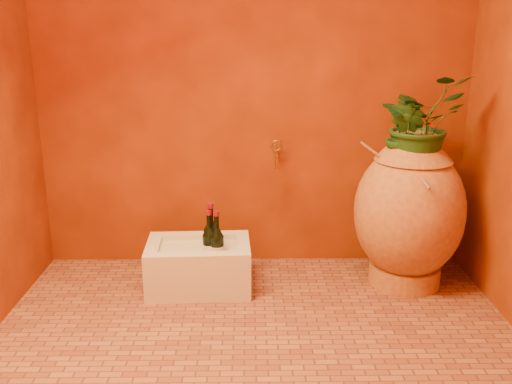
{
  "coord_description": "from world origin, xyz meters",
  "views": [
    {
      "loc": [
        -0.03,
        -2.31,
        1.4
      ],
      "look_at": [
        0.01,
        0.35,
        0.63
      ],
      "focal_mm": 40.0,
      "sensor_mm": 36.0,
      "label": 1
    }
  ],
  "objects_px": {
    "wall_tap": "(276,153)",
    "wine_bottle_c": "(217,248)",
    "amphora": "(409,211)",
    "stone_basin": "(199,266)",
    "wine_bottle_a": "(210,247)",
    "wine_bottle_b": "(211,243)"
  },
  "relations": [
    {
      "from": "amphora",
      "to": "stone_basin",
      "type": "xyz_separation_m",
      "value": [
        -1.16,
        -0.05,
        -0.3
      ]
    },
    {
      "from": "wine_bottle_b",
      "to": "wall_tap",
      "type": "height_order",
      "value": "wall_tap"
    },
    {
      "from": "stone_basin",
      "to": "wine_bottle_c",
      "type": "xyz_separation_m",
      "value": [
        0.11,
        -0.06,
        0.13
      ]
    },
    {
      "from": "wall_tap",
      "to": "wine_bottle_c",
      "type": "bearing_deg",
      "value": -130.9
    },
    {
      "from": "wine_bottle_c",
      "to": "wall_tap",
      "type": "xyz_separation_m",
      "value": [
        0.33,
        0.38,
        0.44
      ]
    },
    {
      "from": "amphora",
      "to": "wall_tap",
      "type": "distance_m",
      "value": 0.81
    },
    {
      "from": "stone_basin",
      "to": "wine_bottle_a",
      "type": "bearing_deg",
      "value": -27.36
    },
    {
      "from": "wine_bottle_a",
      "to": "wine_bottle_c",
      "type": "xyz_separation_m",
      "value": [
        0.04,
        -0.03,
        0.0
      ]
    },
    {
      "from": "amphora",
      "to": "wine_bottle_b",
      "type": "relative_size",
      "value": 2.45
    },
    {
      "from": "wine_bottle_b",
      "to": "wine_bottle_c",
      "type": "height_order",
      "value": "wine_bottle_b"
    },
    {
      "from": "amphora",
      "to": "stone_basin",
      "type": "distance_m",
      "value": 1.2
    },
    {
      "from": "amphora",
      "to": "wine_bottle_a",
      "type": "bearing_deg",
      "value": -175.58
    },
    {
      "from": "amphora",
      "to": "wine_bottle_b",
      "type": "bearing_deg",
      "value": -176.89
    },
    {
      "from": "wine_bottle_a",
      "to": "wine_bottle_b",
      "type": "distance_m",
      "value": 0.03
    },
    {
      "from": "stone_basin",
      "to": "wall_tap",
      "type": "relative_size",
      "value": 3.65
    },
    {
      "from": "amphora",
      "to": "wine_bottle_b",
      "type": "distance_m",
      "value": 1.1
    },
    {
      "from": "wine_bottle_c",
      "to": "wine_bottle_b",
      "type": "bearing_deg",
      "value": 121.91
    },
    {
      "from": "wine_bottle_a",
      "to": "wine_bottle_b",
      "type": "xyz_separation_m",
      "value": [
        0.01,
        0.03,
        0.01
      ]
    },
    {
      "from": "wine_bottle_a",
      "to": "wall_tap",
      "type": "bearing_deg",
      "value": 43.48
    },
    {
      "from": "wall_tap",
      "to": "wine_bottle_b",
      "type": "bearing_deg",
      "value": -138.06
    },
    {
      "from": "amphora",
      "to": "wall_tap",
      "type": "bearing_deg",
      "value": 159.42
    },
    {
      "from": "amphora",
      "to": "wine_bottle_c",
      "type": "height_order",
      "value": "amphora"
    }
  ]
}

